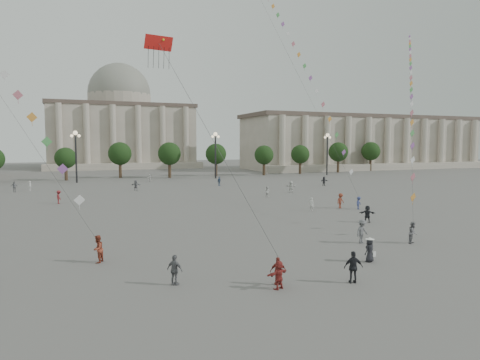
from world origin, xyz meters
name	(u,v)px	position (x,y,z in m)	size (l,w,h in m)	color
ground	(328,264)	(0.00, 0.00, 0.00)	(360.00, 360.00, 0.00)	#595754
hall_east	(365,143)	(75.00, 93.89, 8.43)	(84.00, 26.22, 17.20)	gray
hall_central	(121,126)	(0.00, 129.22, 14.23)	(48.30, 34.30, 35.50)	gray
tree_row	(144,155)	(0.00, 78.00, 5.39)	(137.12, 5.12, 8.00)	#372A1B
lamp_post_mid_west	(76,147)	(-15.00, 70.00, 7.35)	(2.00, 0.90, 10.65)	#262628
lamp_post_mid_east	(215,147)	(15.00, 70.00, 7.35)	(2.00, 0.90, 10.65)	#262628
lamp_post_far_east	(327,146)	(45.00, 70.00, 7.35)	(2.00, 0.90, 10.65)	#262628
person_crowd_0	(219,181)	(10.34, 53.51, 0.85)	(1.00, 0.42, 1.71)	#354F78
person_crowd_3	(367,214)	(12.18, 11.62, 0.87)	(1.61, 0.51, 1.74)	#232428
person_crowd_4	(150,178)	(-0.56, 67.35, 0.78)	(1.44, 0.46, 1.55)	silver
person_crowd_6	(362,231)	(5.89, 4.19, 0.96)	(1.24, 0.71, 1.92)	#59595D
person_crowd_7	(291,187)	(17.63, 38.20, 0.97)	(1.79, 0.57, 1.93)	silver
person_crowd_8	(341,201)	(15.19, 20.67, 0.94)	(1.21, 0.69, 1.87)	brown
person_crowd_9	(324,181)	(29.00, 46.16, 0.87)	(1.61, 0.51, 1.74)	#212327
person_crowd_10	(30,186)	(-22.57, 57.25, 0.81)	(0.59, 0.39, 1.63)	silver
person_crowd_12	(136,185)	(-5.70, 50.47, 0.91)	(1.68, 0.54, 1.82)	slate
person_crowd_13	(311,204)	(10.74, 20.15, 0.81)	(0.59, 0.39, 1.61)	silver
person_crowd_16	(14,187)	(-24.81, 55.46, 0.88)	(1.03, 0.43, 1.75)	slate
person_crowd_17	(59,197)	(-17.49, 37.82, 0.89)	(1.15, 0.66, 1.79)	maroon
person_crowd_18	(267,191)	(11.45, 34.23, 0.83)	(0.81, 0.63, 1.67)	silver
tourist_0	(278,271)	(-4.92, -2.48, 0.79)	(0.93, 0.39, 1.58)	maroon
tourist_1	(353,267)	(-0.77, -3.78, 0.92)	(1.08, 0.45, 1.85)	black
tourist_2	(279,275)	(-5.21, -3.14, 0.79)	(1.47, 0.47, 1.59)	maroon
tourist_3	(175,270)	(-10.39, -0.41, 0.87)	(1.01, 0.42, 1.73)	slate
kite_flyer_0	(98,249)	(-14.20, 5.98, 0.93)	(0.91, 0.71, 1.87)	brown
kite_flyer_1	(359,203)	(16.78, 19.17, 0.78)	(1.01, 0.58, 1.56)	navy
kite_flyer_2	(413,233)	(9.70, 2.71, 0.86)	(0.84, 0.65, 1.73)	slate
hat_person	(370,249)	(2.94, -0.50, 0.86)	(0.92, 0.74, 1.69)	black
dragon_kite	(160,54)	(-9.13, 9.57, 14.85)	(3.27, 6.54, 19.08)	red
kite_train_mid	(271,8)	(14.72, 40.14, 29.73)	(4.62, 39.41, 65.28)	#3F3F3F
kite_train_east	(411,79)	(31.03, 26.52, 17.52)	(40.15, 44.22, 68.01)	#3F3F3F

